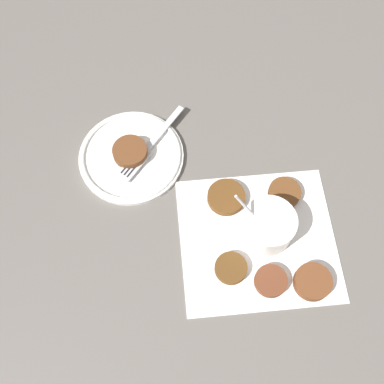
% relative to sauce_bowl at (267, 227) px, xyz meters
% --- Properties ---
extents(ground_plane, '(4.00, 4.00, 0.00)m').
position_rel_sauce_bowl_xyz_m(ground_plane, '(-0.00, 0.01, -0.03)').
color(ground_plane, '#605B56').
extents(napkin, '(0.30, 0.28, 0.00)m').
position_rel_sauce_bowl_xyz_m(napkin, '(0.01, 0.01, -0.03)').
color(napkin, white).
rests_on(napkin, ground_plane).
extents(sauce_bowl, '(0.11, 0.09, 0.11)m').
position_rel_sauce_bowl_xyz_m(sauce_bowl, '(0.00, 0.00, 0.00)').
color(sauce_bowl, white).
rests_on(sauce_bowl, napkin).
extents(fritter_0, '(0.06, 0.06, 0.01)m').
position_rel_sauce_bowl_xyz_m(fritter_0, '(0.06, 0.07, -0.02)').
color(fritter_0, brown).
rests_on(fritter_0, napkin).
extents(fritter_1, '(0.06, 0.06, 0.02)m').
position_rel_sauce_bowl_xyz_m(fritter_1, '(-0.07, 0.09, -0.02)').
color(fritter_1, brown).
rests_on(fritter_1, napkin).
extents(fritter_2, '(0.07, 0.07, 0.02)m').
position_rel_sauce_bowl_xyz_m(fritter_2, '(0.07, -0.07, -0.02)').
color(fritter_2, brown).
rests_on(fritter_2, napkin).
extents(fritter_3, '(0.06, 0.06, 0.01)m').
position_rel_sauce_bowl_xyz_m(fritter_3, '(-0.04, -0.07, -0.02)').
color(fritter_3, brown).
rests_on(fritter_3, napkin).
extents(fritter_4, '(0.06, 0.06, 0.02)m').
position_rel_sauce_bowl_xyz_m(fritter_4, '(0.00, 0.09, -0.02)').
color(fritter_4, brown).
rests_on(fritter_4, napkin).
extents(serving_plate, '(0.20, 0.20, 0.02)m').
position_rel_sauce_bowl_xyz_m(serving_plate, '(0.25, -0.16, -0.02)').
color(serving_plate, white).
rests_on(serving_plate, ground_plane).
extents(fritter_on_plate, '(0.07, 0.07, 0.02)m').
position_rel_sauce_bowl_xyz_m(fritter_on_plate, '(0.25, -0.16, -0.01)').
color(fritter_on_plate, brown).
rests_on(fritter_on_plate, serving_plate).
extents(fork, '(0.13, 0.17, 0.00)m').
position_rel_sauce_bowl_xyz_m(fork, '(0.22, -0.17, -0.01)').
color(fork, silver).
rests_on(fork, serving_plate).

